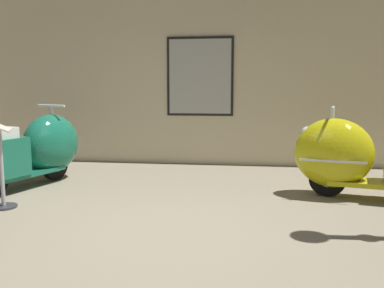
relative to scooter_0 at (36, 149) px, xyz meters
name	(u,v)px	position (x,y,z in m)	size (l,w,h in m)	color
ground_plane	(169,237)	(2.16, -1.74, -0.49)	(60.00, 60.00, 0.00)	gray
showroom_back_wall	(198,62)	(1.98, 1.89, 1.26)	(18.00, 0.63, 3.50)	beige
scooter_0	(36,149)	(0.00, 0.00, 0.00)	(1.03, 1.83, 1.08)	black
scooter_1	(359,157)	(4.14, -0.18, 0.00)	(1.85, 0.89, 1.09)	black
info_stanchion	(2,173)	(0.19, -1.10, -0.10)	(0.34, 0.38, 0.96)	#333338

